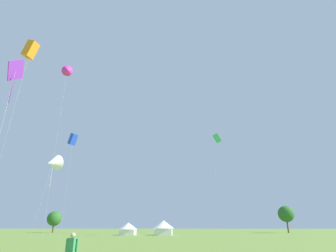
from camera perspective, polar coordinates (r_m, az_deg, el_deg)
kite_green_box at (r=63.92m, az=10.18°, el=-2.53°), size 3.28×2.64×22.05m
kite_blue_box at (r=71.56m, az=-19.23°, el=-2.63°), size 2.73×2.52×23.64m
kite_white_delta at (r=57.13m, az=-22.86°, el=-7.09°), size 3.86×4.34×15.05m
kite_orange_box at (r=43.52m, az=-26.76°, el=14.01°), size 2.12×3.14×26.20m
kite_magenta_delta at (r=60.82m, az=-20.28°, el=10.85°), size 3.06×3.94×33.35m
kite_purple_diamond at (r=29.54m, az=-29.23°, el=9.81°), size 1.70×3.45×16.92m
festival_tent_center at (r=66.84m, az=-8.32°, el=-20.32°), size 4.14×4.14×2.69m
festival_tent_left at (r=65.75m, az=-0.95°, el=-20.31°), size 4.81×4.81×3.13m
tree_distant_left at (r=95.31m, az=-22.62°, el=-17.40°), size 4.33×4.33×6.22m
tree_distant_right at (r=93.16m, az=23.40°, el=-16.49°), size 4.70×4.70×7.67m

